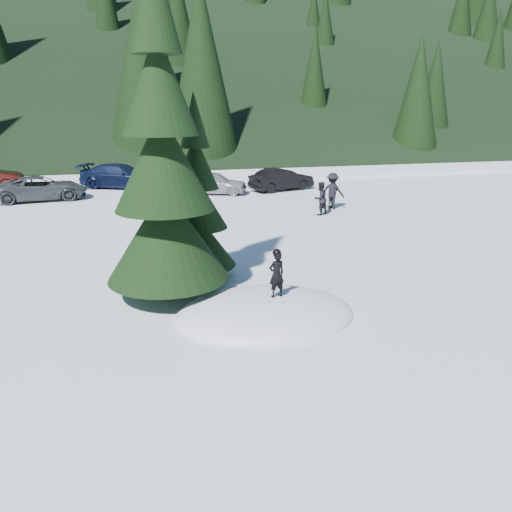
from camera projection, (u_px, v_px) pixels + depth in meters
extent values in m
plane|color=white|center=(266.00, 315.00, 12.38)|extent=(200.00, 200.00, 0.00)
ellipsoid|color=white|center=(266.00, 315.00, 12.38)|extent=(4.48, 3.52, 0.96)
cylinder|color=#301F10|center=(169.00, 273.00, 13.33)|extent=(0.38, 0.38, 1.40)
cone|color=black|center=(167.00, 233.00, 13.01)|extent=(3.20, 3.20, 2.46)
cone|color=black|center=(163.00, 161.00, 12.47)|extent=(2.54, 2.54, 2.46)
cone|color=black|center=(159.00, 82.00, 11.92)|extent=(1.88, 1.88, 2.46)
cylinder|color=#301F10|center=(199.00, 262.00, 14.92)|extent=(0.26, 0.26, 1.00)
cone|color=black|center=(198.00, 240.00, 14.73)|extent=(2.20, 2.20, 1.52)
cone|color=black|center=(197.00, 202.00, 14.39)|extent=(1.75, 1.75, 1.52)
cone|color=black|center=(196.00, 162.00, 14.06)|extent=(1.29, 1.29, 1.52)
cone|color=black|center=(194.00, 120.00, 13.72)|extent=(0.84, 0.84, 1.52)
imported|color=black|center=(277.00, 274.00, 12.10)|extent=(0.47, 0.37, 1.15)
imported|color=black|center=(320.00, 199.00, 23.34)|extent=(0.94, 0.86, 1.56)
imported|color=black|center=(333.00, 192.00, 24.97)|extent=(0.94, 0.92, 1.58)
imported|color=black|center=(332.00, 191.00, 24.63)|extent=(1.34, 1.19, 1.80)
imported|color=#44464B|center=(41.00, 188.00, 26.99)|extent=(4.96, 2.82, 1.31)
imported|color=black|center=(121.00, 176.00, 30.93)|extent=(5.49, 4.00, 1.48)
imported|color=#94969C|center=(213.00, 183.00, 28.84)|extent=(4.17, 2.73, 1.32)
imported|color=black|center=(282.00, 179.00, 30.11)|extent=(4.24, 2.61, 1.32)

